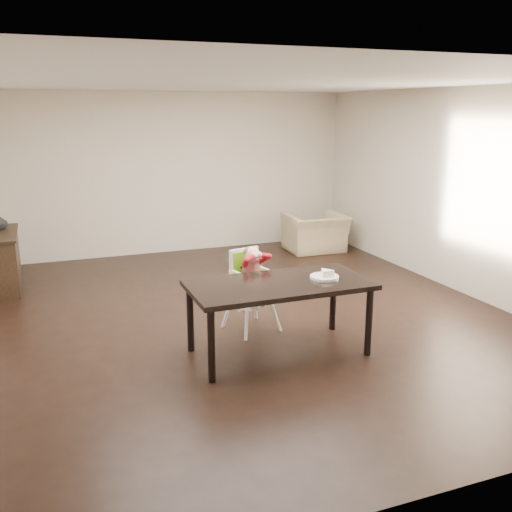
% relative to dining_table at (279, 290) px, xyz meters
% --- Properties ---
extents(ground, '(7.00, 7.00, 0.00)m').
position_rel_dining_table_xyz_m(ground, '(0.10, 1.10, -0.67)').
color(ground, black).
rests_on(ground, ground).
extents(room_walls, '(6.02, 7.02, 2.71)m').
position_rel_dining_table_xyz_m(room_walls, '(0.10, 1.10, 1.18)').
color(room_walls, beige).
rests_on(room_walls, ground).
extents(dining_table, '(1.80, 0.90, 0.75)m').
position_rel_dining_table_xyz_m(dining_table, '(0.00, 0.00, 0.00)').
color(dining_table, black).
rests_on(dining_table, ground).
extents(high_chair, '(0.49, 0.49, 0.96)m').
position_rel_dining_table_xyz_m(high_chair, '(-0.04, 0.73, 0.01)').
color(high_chair, white).
rests_on(high_chair, ground).
extents(plate, '(0.37, 0.37, 0.08)m').
position_rel_dining_table_xyz_m(plate, '(0.49, -0.03, 0.11)').
color(plate, white).
rests_on(plate, dining_table).
extents(armchair, '(1.02, 0.69, 0.87)m').
position_rel_dining_table_xyz_m(armchair, '(2.30, 3.72, -0.23)').
color(armchair, tan).
rests_on(armchair, ground).
extents(sideboard, '(0.44, 1.26, 0.79)m').
position_rel_dining_table_xyz_m(sideboard, '(-2.68, 3.36, -0.27)').
color(sideboard, black).
rests_on(sideboard, ground).
extents(vase, '(0.27, 0.28, 0.21)m').
position_rel_dining_table_xyz_m(vase, '(-2.68, 3.56, 0.22)').
color(vase, '#99999E').
rests_on(vase, sideboard).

